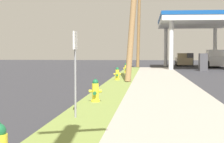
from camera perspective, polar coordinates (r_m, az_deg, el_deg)
The scene contains 8 objects.
fire_hydrant_second at distance 12.23m, azimuth -2.53°, elevation -3.09°, with size 0.42×0.38×0.74m.
fire_hydrant_third at distance 21.60m, azimuth 0.81°, elevation -0.45°, with size 0.42×0.37×0.74m.
fire_hydrant_fourth at distance 29.24m, azimuth 2.12°, elevation 0.45°, with size 0.42×0.37×0.74m.
utility_pole_midground at distance 21.00m, azimuth 3.34°, elevation 10.75°, with size 1.22×1.86×8.75m.
utility_pole_background at distance 40.01m, azimuth 4.07°, elevation 7.39°, with size 0.62×1.49×9.22m.
street_sign_post at distance 9.25m, azimuth -5.59°, elevation 2.33°, with size 0.05×0.36×2.12m.
car_tan_by_near_pump at distance 47.76m, azimuth 10.78°, elevation 1.72°, with size 2.00×4.53×1.57m.
truck_white_at_forecourt at distance 44.24m, azimuth 15.21°, elevation 1.82°, with size 2.28×5.46×1.97m.
Camera 1 is at (2.27, 0.31, 1.74)m, focal length 60.45 mm.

